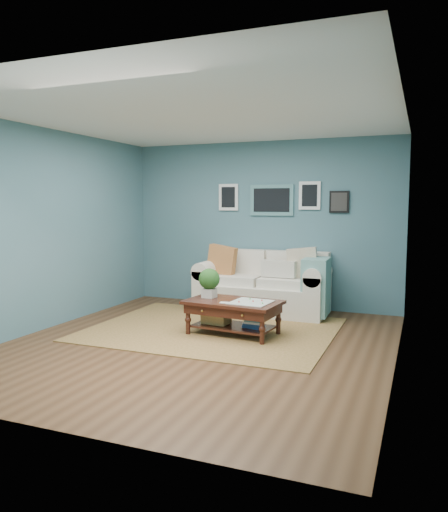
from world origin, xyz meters
The scene contains 4 objects.
room_shell centered at (0.01, 0.06, 1.36)m, with size 5.00×5.02×2.70m.
area_rug centered at (-0.12, 0.71, 0.01)m, with size 3.19×2.55×0.01m, color brown.
loveseat centered at (0.26, 2.03, 0.43)m, with size 2.05×0.93×1.06m.
coffee_table centered at (0.17, 0.58, 0.37)m, with size 1.26×0.81×0.84m.
Camera 1 is at (2.47, -5.35, 1.69)m, focal length 35.00 mm.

